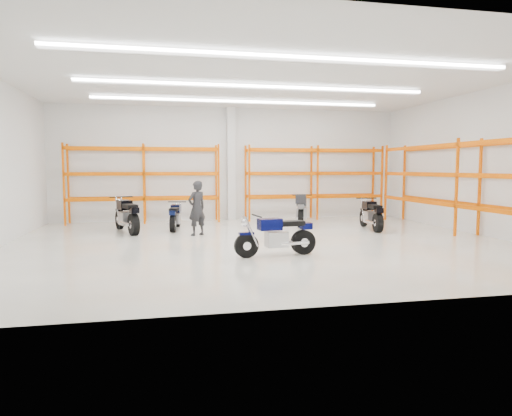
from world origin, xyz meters
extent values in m
plane|color=beige|center=(0.00, 0.00, 0.00)|extent=(14.00, 14.00, 0.00)
cube|color=white|center=(0.00, 6.00, 2.25)|extent=(14.00, 0.02, 4.50)
cube|color=white|center=(0.00, -6.00, 2.25)|extent=(14.00, 0.02, 4.50)
cube|color=white|center=(7.00, 0.00, 2.25)|extent=(0.02, 12.00, 4.50)
cube|color=white|center=(0.00, 0.00, 4.50)|extent=(14.00, 12.00, 0.02)
cube|color=white|center=(0.00, -3.00, 4.40)|extent=(10.00, 0.22, 0.10)
cube|color=white|center=(0.00, 0.50, 4.40)|extent=(10.00, 0.22, 0.10)
cube|color=white|center=(0.00, 3.50, 4.40)|extent=(10.00, 0.22, 0.10)
cylinder|color=black|center=(-0.84, -2.06, 0.29)|extent=(0.59, 0.18, 0.58)
cylinder|color=black|center=(0.60, -1.89, 0.30)|extent=(0.61, 0.24, 0.60)
cylinder|color=silver|center=(-0.84, -2.06, 0.29)|extent=(0.21, 0.16, 0.19)
cylinder|color=silver|center=(0.60, -1.89, 0.30)|extent=(0.23, 0.22, 0.21)
cube|color=#050940|center=(-0.84, -2.06, 0.58)|extent=(0.36, 0.18, 0.06)
cube|color=#B7B7BC|center=(-0.09, -1.97, 0.40)|extent=(0.54, 0.40, 0.37)
cube|color=#A5A5AA|center=(0.27, -1.93, 0.31)|extent=(0.68, 0.19, 0.08)
cube|color=#050940|center=(-0.27, -1.99, 0.77)|extent=(0.57, 0.39, 0.27)
cube|color=black|center=(0.27, -1.93, 0.77)|extent=(0.66, 0.36, 0.12)
cube|color=#050940|center=(0.67, -1.88, 0.69)|extent=(0.27, 0.24, 0.15)
cylinder|color=black|center=(-0.59, -2.03, 0.98)|extent=(0.11, 0.67, 0.03)
sphere|color=silver|center=(-0.88, -2.07, 0.83)|extent=(0.18, 0.18, 0.18)
cylinder|color=silver|center=(0.33, -2.08, 0.31)|extent=(0.73, 0.17, 0.09)
cylinder|color=black|center=(-4.18, 3.71, 0.33)|extent=(0.35, 0.67, 0.66)
cylinder|color=black|center=(-3.62, 2.15, 0.34)|extent=(0.42, 0.71, 0.68)
cylinder|color=silver|center=(-4.18, 3.71, 0.33)|extent=(0.22, 0.26, 0.22)
cylinder|color=silver|center=(-3.62, 2.15, 0.34)|extent=(0.29, 0.30, 0.24)
cube|color=black|center=(-4.18, 3.71, 0.66)|extent=(0.29, 0.43, 0.07)
cube|color=#B7B7BC|center=(-3.89, 2.90, 0.46)|extent=(0.57, 0.67, 0.42)
cube|color=#A5A5AA|center=(-3.75, 2.51, 0.35)|extent=(0.39, 0.77, 0.09)
cube|color=black|center=(-3.96, 3.09, 0.88)|extent=(0.56, 0.71, 0.31)
cube|color=black|center=(-3.75, 2.51, 0.88)|extent=(0.56, 0.80, 0.13)
cube|color=black|center=(-3.59, 2.07, 0.79)|extent=(0.33, 0.35, 0.18)
cylinder|color=black|center=(-4.09, 3.44, 1.13)|extent=(0.74, 0.30, 0.04)
sphere|color=silver|center=(-4.20, 3.75, 0.95)|extent=(0.21, 0.21, 0.21)
cylinder|color=silver|center=(-3.90, 2.40, 0.35)|extent=(0.37, 0.81, 0.10)
cylinder|color=black|center=(-2.19, 3.98, 0.27)|extent=(0.19, 0.55, 0.54)
cylinder|color=black|center=(-2.41, 2.66, 0.28)|extent=(0.25, 0.57, 0.55)
cylinder|color=silver|center=(-2.19, 3.98, 0.27)|extent=(0.15, 0.20, 0.18)
cylinder|color=silver|center=(-2.41, 2.66, 0.28)|extent=(0.21, 0.22, 0.20)
cube|color=#0A1137|center=(-2.19, 3.98, 0.54)|extent=(0.18, 0.34, 0.05)
cube|color=#B7B7BC|center=(-2.31, 3.29, 0.38)|extent=(0.39, 0.51, 0.34)
cube|color=#A5A5AA|center=(-2.36, 2.96, 0.29)|extent=(0.21, 0.63, 0.07)
cube|color=#0A1137|center=(-2.28, 3.45, 0.72)|extent=(0.38, 0.54, 0.25)
cube|color=black|center=(-2.36, 2.96, 0.72)|extent=(0.36, 0.63, 0.11)
cube|color=#0A1137|center=(-2.42, 2.59, 0.64)|extent=(0.23, 0.26, 0.14)
cylinder|color=black|center=(-2.23, 3.75, 0.91)|extent=(0.62, 0.13, 0.03)
sphere|color=silver|center=(-2.19, 4.02, 0.77)|extent=(0.17, 0.17, 0.17)
cylinder|color=silver|center=(-2.51, 2.94, 0.29)|extent=(0.19, 0.67, 0.08)
cylinder|color=black|center=(2.54, 4.38, 0.32)|extent=(0.32, 0.64, 0.63)
cylinder|color=black|center=(2.03, 2.89, 0.33)|extent=(0.39, 0.68, 0.65)
cylinder|color=silver|center=(2.54, 4.38, 0.32)|extent=(0.21, 0.25, 0.21)
cylinder|color=silver|center=(2.03, 2.89, 0.33)|extent=(0.27, 0.29, 0.23)
cube|color=#95969B|center=(2.54, 4.38, 0.63)|extent=(0.27, 0.41, 0.06)
cube|color=#B7B7BC|center=(2.27, 3.61, 0.44)|extent=(0.54, 0.64, 0.40)
cube|color=#A5A5AA|center=(2.14, 3.23, 0.34)|extent=(0.36, 0.74, 0.08)
cube|color=#95969B|center=(2.34, 3.79, 0.84)|extent=(0.53, 0.67, 0.29)
cube|color=black|center=(2.14, 3.23, 0.84)|extent=(0.52, 0.76, 0.13)
cube|color=#95969B|center=(2.00, 2.81, 0.76)|extent=(0.31, 0.33, 0.17)
cylinder|color=black|center=(2.45, 4.13, 1.07)|extent=(0.71, 0.27, 0.04)
sphere|color=silver|center=(2.55, 4.42, 0.90)|extent=(0.20, 0.20, 0.20)
cylinder|color=silver|center=(1.97, 3.25, 0.34)|extent=(0.35, 0.78, 0.09)
cube|color=black|center=(1.96, 2.69, 1.03)|extent=(0.47, 0.49, 0.32)
cylinder|color=black|center=(4.32, 2.71, 0.31)|extent=(0.20, 0.62, 0.61)
cylinder|color=black|center=(4.11, 1.20, 0.32)|extent=(0.27, 0.65, 0.63)
cylinder|color=silver|center=(4.32, 2.71, 0.31)|extent=(0.17, 0.22, 0.20)
cylinder|color=silver|center=(4.11, 1.20, 0.32)|extent=(0.23, 0.25, 0.22)
cube|color=black|center=(4.32, 2.71, 0.61)|extent=(0.20, 0.38, 0.06)
cube|color=#B7B7BC|center=(4.21, 1.92, 0.43)|extent=(0.44, 0.57, 0.39)
cube|color=#A5A5AA|center=(4.15, 1.54, 0.33)|extent=(0.22, 0.72, 0.08)
cube|color=black|center=(4.23, 2.10, 0.81)|extent=(0.42, 0.61, 0.29)
cube|color=black|center=(4.15, 1.54, 0.81)|extent=(0.39, 0.71, 0.12)
cube|color=black|center=(4.10, 1.12, 0.73)|extent=(0.26, 0.29, 0.16)
cylinder|color=black|center=(4.28, 2.45, 1.04)|extent=(0.71, 0.13, 0.04)
sphere|color=silver|center=(4.32, 2.75, 0.88)|extent=(0.19, 0.19, 0.19)
cylinder|color=silver|center=(3.99, 1.52, 0.33)|extent=(0.19, 0.77, 0.09)
imported|color=black|center=(-1.69, 1.77, 0.85)|extent=(0.74, 0.67, 1.70)
cube|color=white|center=(0.00, 5.82, 2.25)|extent=(0.32, 0.32, 4.50)
cube|color=#EB4600|center=(-6.20, 5.88, 1.50)|extent=(0.07, 0.07, 3.00)
cube|color=#EB4600|center=(-6.20, 5.08, 1.50)|extent=(0.07, 0.07, 3.00)
cube|color=#EB4600|center=(-3.40, 5.88, 1.50)|extent=(0.07, 0.07, 3.00)
cube|color=#EB4600|center=(-3.40, 5.08, 1.50)|extent=(0.07, 0.07, 3.00)
cube|color=#EB4600|center=(-0.60, 5.88, 1.50)|extent=(0.07, 0.07, 3.00)
cube|color=#EB4600|center=(-0.60, 5.08, 1.50)|extent=(0.07, 0.07, 3.00)
cube|color=#EB4600|center=(-3.40, 5.88, 0.94)|extent=(5.60, 0.07, 0.12)
cube|color=#EB4600|center=(-3.40, 5.08, 0.94)|extent=(5.60, 0.07, 0.12)
cube|color=#EB4600|center=(-3.40, 5.88, 1.88)|extent=(5.60, 0.07, 0.12)
cube|color=#EB4600|center=(-3.40, 5.08, 1.88)|extent=(5.60, 0.07, 0.12)
cube|color=#EB4600|center=(-3.40, 5.88, 2.81)|extent=(5.60, 0.07, 0.12)
cube|color=#EB4600|center=(-3.40, 5.08, 2.81)|extent=(5.60, 0.07, 0.12)
cube|color=#EB4600|center=(0.60, 5.88, 1.50)|extent=(0.07, 0.07, 3.00)
cube|color=#EB4600|center=(0.60, 5.08, 1.50)|extent=(0.07, 0.07, 3.00)
cube|color=#EB4600|center=(3.40, 5.88, 1.50)|extent=(0.07, 0.07, 3.00)
cube|color=#EB4600|center=(3.40, 5.08, 1.50)|extent=(0.07, 0.07, 3.00)
cube|color=#EB4600|center=(6.20, 5.88, 1.50)|extent=(0.07, 0.07, 3.00)
cube|color=#EB4600|center=(6.20, 5.08, 1.50)|extent=(0.07, 0.07, 3.00)
cube|color=#EB4600|center=(3.40, 5.88, 0.94)|extent=(5.60, 0.07, 0.12)
cube|color=#EB4600|center=(3.40, 5.08, 0.94)|extent=(5.60, 0.07, 0.12)
cube|color=#EB4600|center=(3.40, 5.88, 1.88)|extent=(5.60, 0.07, 0.12)
cube|color=#EB4600|center=(3.40, 5.08, 1.88)|extent=(5.60, 0.07, 0.12)
cube|color=#EB4600|center=(3.40, 5.88, 2.81)|extent=(5.60, 0.07, 0.12)
cube|color=#EB4600|center=(3.40, 5.08, 2.81)|extent=(5.60, 0.07, 0.12)
cube|color=#EB4600|center=(6.88, 0.00, 1.50)|extent=(0.07, 0.07, 3.00)
cube|color=#EB4600|center=(6.08, 0.00, 1.50)|extent=(0.07, 0.07, 3.00)
cube|color=#EB4600|center=(6.88, 4.50, 1.50)|extent=(0.07, 0.07, 3.00)
cube|color=#EB4600|center=(6.08, 4.50, 1.50)|extent=(0.07, 0.07, 3.00)
cube|color=#EB4600|center=(6.88, 0.00, 0.94)|extent=(0.07, 9.00, 0.12)
cube|color=#EB4600|center=(6.08, 0.00, 0.94)|extent=(0.07, 9.00, 0.12)
cube|color=#EB4600|center=(6.88, 0.00, 1.88)|extent=(0.07, 9.00, 0.12)
cube|color=#EB4600|center=(6.08, 0.00, 1.88)|extent=(0.07, 9.00, 0.12)
cube|color=#EB4600|center=(6.88, 0.00, 2.81)|extent=(0.07, 9.00, 0.12)
cube|color=#EB4600|center=(6.08, 0.00, 2.81)|extent=(0.07, 9.00, 0.12)
camera|label=1|loc=(-2.75, -12.39, 2.10)|focal=32.00mm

